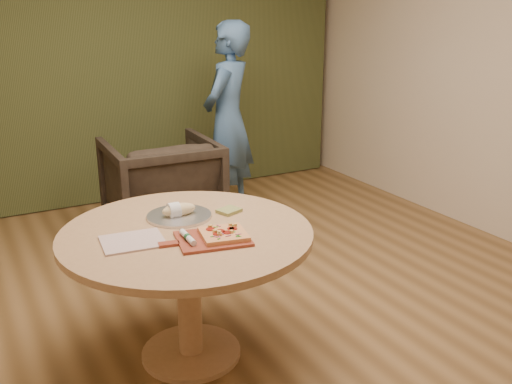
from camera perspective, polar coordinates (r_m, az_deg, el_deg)
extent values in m
cube|color=brown|center=(3.50, 0.34, -14.16)|extent=(5.00, 6.00, 0.02)
cube|color=beige|center=(5.80, -14.62, 13.02)|extent=(5.00, 0.02, 2.80)
cube|color=#32391A|center=(5.69, -14.33, 12.96)|extent=(4.80, 0.14, 2.78)
cylinder|color=tan|center=(3.33, -6.48, -15.61)|extent=(0.55, 0.55, 0.03)
cylinder|color=tan|center=(3.16, -6.70, -10.47)|extent=(0.13, 0.13, 0.68)
cylinder|color=tan|center=(3.00, -6.96, -4.17)|extent=(1.32, 1.32, 0.04)
cube|color=maroon|center=(2.85, -4.33, -4.69)|extent=(0.40, 0.34, 0.01)
cube|color=maroon|center=(2.81, -8.71, -5.17)|extent=(0.11, 0.07, 0.01)
cube|color=#E19857|center=(2.85, -3.26, -4.23)|extent=(0.26, 0.26, 0.02)
cylinder|color=maroon|center=(2.83, -3.93, -4.19)|extent=(0.04, 0.04, 0.00)
cylinder|color=maroon|center=(2.88, -4.57, -3.73)|extent=(0.05, 0.05, 0.00)
cylinder|color=maroon|center=(2.89, -2.29, -3.68)|extent=(0.04, 0.04, 0.00)
cylinder|color=maroon|center=(2.85, -3.67, -3.95)|extent=(0.06, 0.06, 0.00)
cylinder|color=maroon|center=(2.89, -2.54, -3.67)|extent=(0.04, 0.04, 0.00)
cylinder|color=maroon|center=(2.84, -2.90, -4.06)|extent=(0.04, 0.04, 0.00)
cube|color=#E0AF54|center=(2.83, -3.73, -4.02)|extent=(0.03, 0.03, 0.01)
cube|color=#E0AF54|center=(2.92, -2.57, -3.27)|extent=(0.02, 0.02, 0.01)
cube|color=#E0AF54|center=(2.92, -2.09, -3.30)|extent=(0.02, 0.02, 0.01)
cube|color=#E0AF54|center=(2.84, -2.46, -3.98)|extent=(0.02, 0.02, 0.01)
cube|color=#E0AF54|center=(2.91, -4.61, -3.42)|extent=(0.03, 0.03, 0.01)
cube|color=#E0AF54|center=(2.85, -4.10, -3.91)|extent=(0.03, 0.03, 0.01)
cube|color=#E0AF54|center=(2.81, -3.64, -4.20)|extent=(0.02, 0.02, 0.01)
cube|color=#E0AF54|center=(2.81, -3.73, -4.24)|extent=(0.02, 0.02, 0.01)
cube|color=#25751A|center=(2.77, -3.77, -4.70)|extent=(0.01, 0.01, 0.00)
cube|color=#25751A|center=(2.79, -1.92, -4.47)|extent=(0.01, 0.01, 0.00)
cube|color=#25751A|center=(2.80, -4.44, -4.47)|extent=(0.01, 0.01, 0.00)
cube|color=#25751A|center=(2.85, -2.18, -4.00)|extent=(0.01, 0.01, 0.00)
cube|color=#25751A|center=(2.80, -1.81, -4.38)|extent=(0.01, 0.01, 0.00)
cube|color=#25751A|center=(2.91, -4.17, -3.53)|extent=(0.01, 0.01, 0.00)
cube|color=#25751A|center=(2.79, -1.63, -4.47)|extent=(0.01, 0.01, 0.00)
cube|color=#25751A|center=(2.91, -3.93, -3.49)|extent=(0.01, 0.01, 0.00)
cube|color=#25751A|center=(2.92, -2.35, -3.39)|extent=(0.01, 0.01, 0.00)
cube|color=#25751A|center=(2.84, -2.98, -4.05)|extent=(0.01, 0.01, 0.00)
cube|color=#9E4B70|center=(2.79, -3.65, -4.51)|extent=(0.01, 0.03, 0.00)
cube|color=#9E4B70|center=(2.82, -1.77, -4.24)|extent=(0.03, 0.01, 0.00)
cube|color=#9E4B70|center=(2.80, -2.79, -4.40)|extent=(0.03, 0.01, 0.00)
cube|color=#9E4B70|center=(2.93, -3.76, -3.39)|extent=(0.01, 0.03, 0.00)
cube|color=#9E4B70|center=(2.83, -3.42, -4.15)|extent=(0.01, 0.03, 0.00)
cube|color=#9E4B70|center=(2.79, -4.07, -4.48)|extent=(0.02, 0.03, 0.00)
cylinder|color=silver|center=(2.82, -6.83, -4.52)|extent=(0.04, 0.17, 0.03)
cylinder|color=#194C26|center=(2.82, -6.83, -4.52)|extent=(0.04, 0.03, 0.03)
cube|color=silver|center=(2.90, -7.47, -3.87)|extent=(0.02, 0.04, 0.00)
cube|color=silver|center=(2.88, -12.23, -4.84)|extent=(0.32, 0.28, 0.01)
cylinder|color=silver|center=(3.17, -7.68, -2.44)|extent=(0.35, 0.35, 0.01)
cylinder|color=silver|center=(3.17, -7.69, -2.35)|extent=(0.36, 0.36, 0.02)
ellipsoid|color=#DCC286|center=(3.16, -7.71, -1.77)|extent=(0.19, 0.08, 0.07)
cylinder|color=silver|center=(3.15, -8.22, -1.85)|extent=(0.06, 0.09, 0.09)
cube|color=olive|center=(3.22, -2.72, -1.88)|extent=(0.15, 0.13, 0.02)
imported|color=black|center=(4.88, -9.47, 1.09)|extent=(0.91, 0.86, 0.90)
imported|color=#3B5E87|center=(5.21, -2.81, 7.19)|extent=(0.76, 0.73, 1.75)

